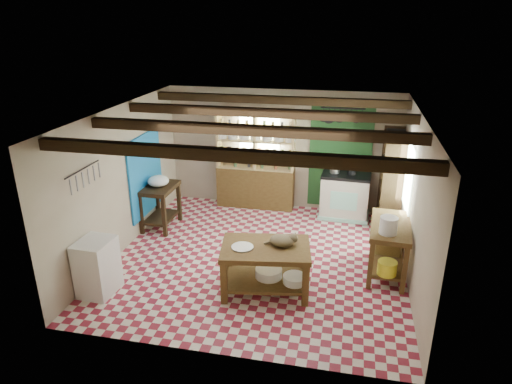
% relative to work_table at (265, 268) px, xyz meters
% --- Properties ---
extents(floor, '(5.00, 5.00, 0.02)m').
position_rel_work_table_xyz_m(floor, '(-0.30, 0.93, -0.39)').
color(floor, maroon).
rests_on(floor, ground).
extents(ceiling, '(5.00, 5.00, 0.02)m').
position_rel_work_table_xyz_m(ceiling, '(-0.30, 0.93, 2.22)').
color(ceiling, '#45464A').
rests_on(ceiling, wall_back).
extents(wall_back, '(5.00, 0.04, 2.60)m').
position_rel_work_table_xyz_m(wall_back, '(-0.30, 3.43, 0.92)').
color(wall_back, '#BEB199').
rests_on(wall_back, floor).
extents(wall_front, '(5.00, 0.04, 2.60)m').
position_rel_work_table_xyz_m(wall_front, '(-0.30, -1.57, 0.92)').
color(wall_front, '#BEB199').
rests_on(wall_front, floor).
extents(wall_left, '(0.04, 5.00, 2.60)m').
position_rel_work_table_xyz_m(wall_left, '(-2.80, 0.93, 0.92)').
color(wall_left, '#BEB199').
rests_on(wall_left, floor).
extents(wall_right, '(0.04, 5.00, 2.60)m').
position_rel_work_table_xyz_m(wall_right, '(2.20, 0.93, 0.92)').
color(wall_right, '#BEB199').
rests_on(wall_right, floor).
extents(ceiling_beams, '(5.00, 3.80, 0.15)m').
position_rel_work_table_xyz_m(ceiling_beams, '(-0.30, 0.93, 2.10)').
color(ceiling_beams, '#312111').
rests_on(ceiling_beams, ceiling).
extents(blue_wall_patch, '(0.04, 1.40, 1.60)m').
position_rel_work_table_xyz_m(blue_wall_patch, '(-2.77, 1.83, 0.72)').
color(blue_wall_patch, '#1A7AC8').
rests_on(blue_wall_patch, wall_left).
extents(green_wall_patch, '(1.30, 0.04, 2.30)m').
position_rel_work_table_xyz_m(green_wall_patch, '(0.95, 3.40, 0.87)').
color(green_wall_patch, '#1D491F').
rests_on(green_wall_patch, wall_back).
extents(window_back, '(0.90, 0.02, 0.80)m').
position_rel_work_table_xyz_m(window_back, '(-0.80, 3.41, 1.32)').
color(window_back, silver).
rests_on(window_back, wall_back).
extents(window_right, '(0.02, 1.30, 1.20)m').
position_rel_work_table_xyz_m(window_right, '(2.18, 1.93, 1.02)').
color(window_right, silver).
rests_on(window_right, wall_right).
extents(utensil_rail, '(0.06, 0.90, 0.28)m').
position_rel_work_table_xyz_m(utensil_rail, '(-2.74, -0.27, 1.40)').
color(utensil_rail, black).
rests_on(utensil_rail, wall_left).
extents(pot_rack, '(0.86, 0.12, 0.36)m').
position_rel_work_table_xyz_m(pot_rack, '(0.95, 2.98, 1.80)').
color(pot_rack, black).
rests_on(pot_rack, ceiling).
extents(shelving_unit, '(1.70, 0.34, 2.20)m').
position_rel_work_table_xyz_m(shelving_unit, '(-0.85, 3.24, 0.72)').
color(shelving_unit, '#D4B87A').
rests_on(shelving_unit, floor).
extents(tall_rack, '(0.40, 0.86, 2.00)m').
position_rel_work_table_xyz_m(tall_rack, '(1.98, 2.73, 0.62)').
color(tall_rack, '#312111').
rests_on(tall_rack, floor).
extents(work_table, '(1.47, 1.10, 0.76)m').
position_rel_work_table_xyz_m(work_table, '(0.00, 0.00, 0.00)').
color(work_table, brown).
rests_on(work_table, floor).
extents(stove, '(1.03, 0.72, 0.97)m').
position_rel_work_table_xyz_m(stove, '(1.12, 3.08, 0.10)').
color(stove, beige).
rests_on(stove, floor).
extents(prep_table, '(0.62, 0.89, 0.89)m').
position_rel_work_table_xyz_m(prep_table, '(-2.50, 1.80, 0.06)').
color(prep_table, '#312111').
rests_on(prep_table, floor).
extents(white_cabinet, '(0.52, 0.61, 0.88)m').
position_rel_work_table_xyz_m(white_cabinet, '(-2.52, -0.59, 0.06)').
color(white_cabinet, white).
rests_on(white_cabinet, floor).
extents(right_counter, '(0.71, 1.29, 0.89)m').
position_rel_work_table_xyz_m(right_counter, '(1.88, 0.92, 0.07)').
color(right_counter, brown).
rests_on(right_counter, floor).
extents(cat, '(0.46, 0.40, 0.17)m').
position_rel_work_table_xyz_m(cat, '(0.24, 0.09, 0.47)').
color(cat, olive).
rests_on(cat, work_table).
extents(steel_tray, '(0.38, 0.38, 0.02)m').
position_rel_work_table_xyz_m(steel_tray, '(-0.34, -0.10, 0.39)').
color(steel_tray, '#9999A0').
rests_on(steel_tray, work_table).
extents(basin_large, '(0.48, 0.48, 0.15)m').
position_rel_work_table_xyz_m(basin_large, '(0.04, 0.06, -0.11)').
color(basin_large, white).
rests_on(basin_large, work_table).
extents(basin_small, '(0.41, 0.41, 0.12)m').
position_rel_work_table_xyz_m(basin_small, '(0.46, -0.03, -0.12)').
color(basin_small, white).
rests_on(basin_small, work_table).
extents(kettle_left, '(0.21, 0.21, 0.23)m').
position_rel_work_table_xyz_m(kettle_left, '(0.87, 3.10, 0.70)').
color(kettle_left, '#9999A0').
rests_on(kettle_left, stove).
extents(kettle_right, '(0.18, 0.18, 0.22)m').
position_rel_work_table_xyz_m(kettle_right, '(1.22, 3.08, 0.70)').
color(kettle_right, black).
rests_on(kettle_right, stove).
extents(enamel_bowl, '(0.43, 0.43, 0.21)m').
position_rel_work_table_xyz_m(enamel_bowl, '(-2.50, 1.80, 0.61)').
color(enamel_bowl, white).
rests_on(enamel_bowl, prep_table).
extents(white_bucket, '(0.29, 0.29, 0.27)m').
position_rel_work_table_xyz_m(white_bucket, '(1.81, 0.57, 0.65)').
color(white_bucket, white).
rests_on(white_bucket, right_counter).
extents(wicker_basket, '(0.42, 0.35, 0.28)m').
position_rel_work_table_xyz_m(wicker_basket, '(1.90, 1.22, -0.00)').
color(wicker_basket, olive).
rests_on(wicker_basket, right_counter).
extents(yellow_tub, '(0.32, 0.32, 0.22)m').
position_rel_work_table_xyz_m(yellow_tub, '(1.85, 0.47, -0.03)').
color(yellow_tub, yellow).
rests_on(yellow_tub, right_counter).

